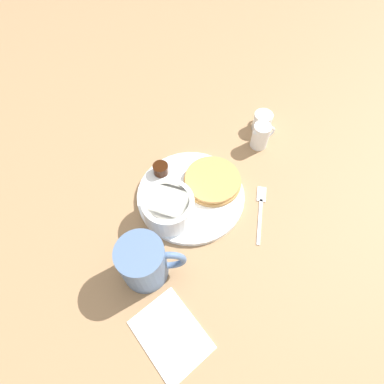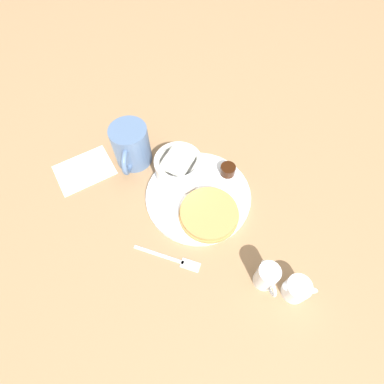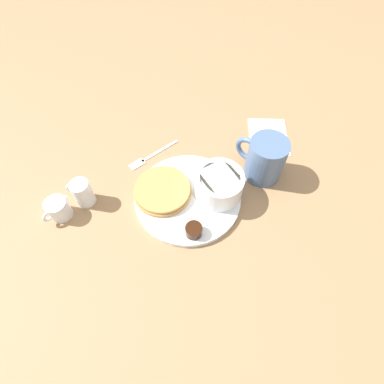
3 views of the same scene
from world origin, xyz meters
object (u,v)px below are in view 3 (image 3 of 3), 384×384
(fork, at_px, (149,157))
(creamer_pitcher_far, at_px, (58,209))
(coffee_mug, at_px, (265,159))
(bowl, at_px, (219,184))
(plate, at_px, (188,197))
(creamer_pitcher_near, at_px, (82,193))

(fork, bearing_deg, creamer_pitcher_far, 124.00)
(coffee_mug, distance_m, fork, 0.28)
(bowl, distance_m, fork, 0.21)
(coffee_mug, xyz_separation_m, fork, (0.09, 0.26, -0.05))
(bowl, bearing_deg, coffee_mug, -66.96)
(fork, bearing_deg, bowl, -132.01)
(plate, bearing_deg, creamer_pitcher_far, 89.94)
(creamer_pitcher_near, distance_m, creamer_pitcher_far, 0.06)
(bowl, relative_size, coffee_mug, 1.01)
(bowl, relative_size, creamer_pitcher_far, 1.96)
(bowl, distance_m, creamer_pitcher_far, 0.35)
(bowl, xyz_separation_m, creamer_pitcher_far, (-0.00, 0.35, -0.02))
(plate, bearing_deg, bowl, -89.60)
(plate, distance_m, coffee_mug, 0.20)
(coffee_mug, bearing_deg, bowl, 113.04)
(bowl, height_order, fork, bowl)
(creamer_pitcher_near, height_order, creamer_pitcher_far, creamer_pitcher_near)
(bowl, distance_m, coffee_mug, 0.12)
(fork, bearing_deg, coffee_mug, -108.01)
(creamer_pitcher_far, bearing_deg, plate, -90.06)
(bowl, xyz_separation_m, creamer_pitcher_near, (0.03, 0.30, -0.01))
(creamer_pitcher_far, distance_m, fork, 0.24)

